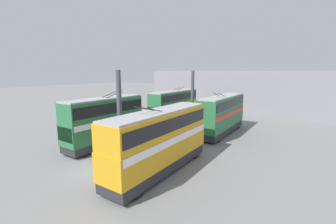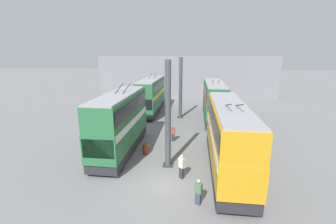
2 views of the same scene
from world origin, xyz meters
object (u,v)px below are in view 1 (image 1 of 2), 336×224
object	(u,v)px
person_by_left_row	(98,176)
person_aisle_midway	(154,137)
oil_drum	(120,145)
bus_right_far	(174,104)
bus_right_near	(105,119)
person_aisle_foreground	(116,159)
bus_left_far	(222,112)
bus_left_near	(160,138)

from	to	relation	value
person_by_left_row	person_aisle_midway	distance (m)	10.05
oil_drum	person_by_left_row	bearing A→B (deg)	-145.04
bus_right_far	person_aisle_midway	distance (m)	12.24
person_by_left_row	oil_drum	size ratio (longest dim) A/B	1.90
bus_right_near	person_aisle_foreground	world-z (taller)	bus_right_near
bus_left_far	person_aisle_midway	xyz separation A→B (m)	(-8.66, 4.63, -2.01)
oil_drum	person_aisle_midway	bearing A→B (deg)	-33.46
bus_left_near	person_by_left_row	bearing A→B (deg)	154.25
bus_left_near	bus_right_far	world-z (taller)	bus_left_near
bus_right_near	bus_right_far	bearing A→B (deg)	-0.00
person_aisle_midway	bus_right_near	bearing A→B (deg)	127.04
bus_left_far	person_aisle_foreground	world-z (taller)	bus_left_far
bus_left_far	bus_right_near	world-z (taller)	bus_right_near
person_by_left_row	person_aisle_foreground	bearing A→B (deg)	48.81
bus_right_near	person_aisle_midway	size ratio (longest dim) A/B	5.99
person_aisle_midway	person_aisle_foreground	xyz separation A→B (m)	(-6.98, -1.30, 0.12)
bus_right_near	oil_drum	world-z (taller)	bus_right_near
bus_right_far	person_aisle_midway	size ratio (longest dim) A/B	6.79
person_aisle_foreground	bus_left_near	bearing A→B (deg)	158.43
person_by_left_row	person_aisle_foreground	world-z (taller)	person_aisle_foreground
bus_right_near	person_aisle_foreground	size ratio (longest dim) A/B	5.33
person_by_left_row	oil_drum	xyz separation A→B (m)	(6.54, 4.57, -0.43)
person_aisle_foreground	person_aisle_midway	bearing A→B (deg)	-128.52
person_aisle_foreground	bus_right_near	bearing A→B (deg)	-83.65
bus_left_near	oil_drum	size ratio (longest dim) A/B	13.01
bus_left_near	bus_right_near	bearing A→B (deg)	76.39
bus_left_near	bus_right_far	size ratio (longest dim) A/B	1.02
bus_left_near	person_aisle_midway	bearing A→B (deg)	41.41
bus_right_far	person_aisle_foreground	bearing A→B (deg)	-162.68
bus_left_near	oil_drum	bearing A→B (deg)	73.14
bus_left_far	person_by_left_row	xyz separation A→B (m)	(-18.41, 2.17, -1.99)
bus_left_near	oil_drum	world-z (taller)	bus_left_near
person_by_left_row	oil_drum	world-z (taller)	person_by_left_row
bus_right_far	person_by_left_row	distance (m)	22.17
bus_right_near	bus_right_far	size ratio (longest dim) A/B	0.88
person_aisle_foreground	oil_drum	world-z (taller)	person_aisle_foreground
bus_right_near	person_aisle_midway	distance (m)	5.77
person_aisle_midway	bus_left_near	bearing A→B (deg)	-136.56
bus_left_near	bus_right_near	world-z (taller)	bus_right_near
bus_right_far	person_aisle_foreground	distance (m)	19.19
bus_right_far	person_by_left_row	xyz separation A→B (m)	(-20.99, -6.84, -2.05)
bus_left_far	oil_drum	size ratio (longest dim) A/B	12.55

